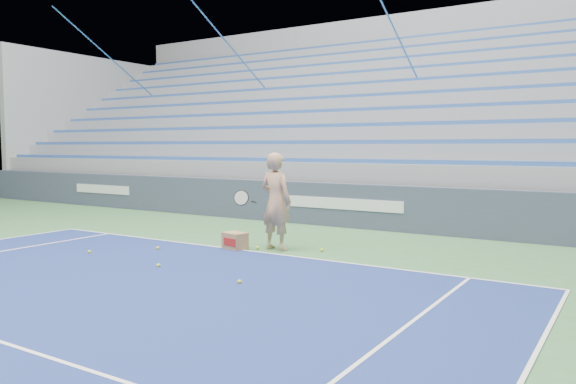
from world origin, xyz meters
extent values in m
cube|color=white|center=(0.00, 11.88, 0.01)|extent=(10.97, 0.05, 0.00)
cube|color=#394157|center=(0.00, 15.88, 0.55)|extent=(30.00, 0.30, 1.10)
cube|color=white|center=(-9.00, 15.72, 0.60)|extent=(2.60, 0.02, 0.28)
cube|color=white|center=(0.00, 15.72, 0.60)|extent=(3.20, 0.02, 0.28)
cube|color=gray|center=(0.00, 20.43, 0.55)|extent=(30.00, 8.50, 1.10)
cube|color=gray|center=(0.00, 20.43, 1.35)|extent=(30.00, 8.50, 0.50)
cube|color=#2E56A7|center=(0.00, 16.56, 1.66)|extent=(29.60, 0.42, 0.11)
cube|color=gray|center=(0.00, 20.86, 1.85)|extent=(30.00, 7.65, 0.50)
cube|color=#2E56A7|center=(0.00, 17.41, 2.16)|extent=(29.60, 0.42, 0.11)
cube|color=gray|center=(0.00, 21.28, 2.35)|extent=(30.00, 6.80, 0.50)
cube|color=#2E56A7|center=(0.00, 18.26, 2.66)|extent=(29.60, 0.42, 0.11)
cube|color=gray|center=(0.00, 21.71, 2.85)|extent=(30.00, 5.95, 0.50)
cube|color=#2E56A7|center=(0.00, 19.11, 3.16)|extent=(29.60, 0.42, 0.11)
cube|color=gray|center=(0.00, 22.13, 3.35)|extent=(30.00, 5.10, 0.50)
cube|color=#2E56A7|center=(0.00, 19.96, 3.66)|extent=(29.60, 0.42, 0.11)
cube|color=gray|center=(0.00, 22.56, 3.85)|extent=(30.00, 4.25, 0.50)
cube|color=#2E56A7|center=(0.00, 20.81, 4.15)|extent=(29.60, 0.42, 0.11)
cube|color=gray|center=(0.00, 22.98, 4.35)|extent=(30.00, 3.40, 0.50)
cube|color=#2E56A7|center=(0.00, 21.66, 4.65)|extent=(29.60, 0.42, 0.11)
cube|color=gray|center=(0.00, 23.41, 4.85)|extent=(30.00, 2.55, 0.50)
cube|color=#2E56A7|center=(0.00, 22.51, 5.15)|extent=(29.60, 0.42, 0.11)
cube|color=gray|center=(0.00, 23.84, 5.35)|extent=(30.00, 1.70, 0.50)
cube|color=#2E56A7|center=(0.00, 23.36, 5.65)|extent=(29.60, 0.42, 0.11)
cube|color=gray|center=(0.00, 24.26, 5.85)|extent=(30.00, 0.85, 0.50)
cube|color=#2E56A7|center=(0.00, 24.21, 6.15)|extent=(29.60, 0.42, 0.11)
cube|color=gray|center=(-15.15, 20.43, 3.05)|extent=(0.30, 8.80, 6.10)
cube|color=gray|center=(0.00, 24.98, 3.65)|extent=(31.00, 0.40, 7.30)
cylinder|color=#3475B6|center=(-12.00, 20.43, 4.60)|extent=(0.05, 8.53, 5.04)
cylinder|color=#3475B6|center=(-6.00, 20.43, 4.60)|extent=(0.05, 8.53, 5.04)
cylinder|color=#3475B6|center=(0.00, 20.43, 4.60)|extent=(0.05, 8.53, 5.04)
imported|color=tan|center=(0.25, 12.32, 0.96)|extent=(0.74, 0.52, 1.91)
cylinder|color=black|center=(-0.10, 12.07, 0.95)|extent=(0.12, 0.27, 0.08)
cylinder|color=beige|center=(-0.20, 11.79, 1.05)|extent=(0.29, 0.16, 0.28)
torus|color=black|center=(-0.20, 11.79, 1.05)|extent=(0.31, 0.18, 0.30)
cube|color=#9E764C|center=(-0.47, 11.93, 0.17)|extent=(0.51, 0.42, 0.34)
cube|color=#B21E19|center=(-0.47, 11.76, 0.17)|extent=(0.35, 0.09, 0.15)
sphere|color=#C8E22E|center=(-0.53, 9.90, 0.03)|extent=(0.07, 0.07, 0.07)
sphere|color=#C8E22E|center=(1.12, 12.61, 0.03)|extent=(0.07, 0.07, 0.07)
sphere|color=#C8E22E|center=(-1.72, 11.07, 0.03)|extent=(0.07, 0.07, 0.07)
sphere|color=#C8E22E|center=(-2.53, 10.08, 0.03)|extent=(0.07, 0.07, 0.07)
sphere|color=#C8E22E|center=(-0.08, 12.15, 0.03)|extent=(0.07, 0.07, 0.07)
sphere|color=#C8E22E|center=(1.32, 9.72, 0.03)|extent=(0.07, 0.07, 0.07)
camera|label=1|loc=(6.28, 3.20, 2.04)|focal=35.00mm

